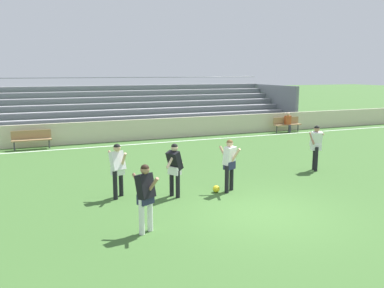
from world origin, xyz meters
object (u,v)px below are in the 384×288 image
player_white_on_ball (316,144)px  player_dark_deep_cover (145,193)px  player_dark_wide_right (175,166)px  bench_far_right (287,123)px  bench_near_wall_gap (32,138)px  bleacher_stand (136,108)px  player_white_trailing_run (229,161)px  player_white_dropping_back (118,166)px  soccer_ball (216,189)px  spectator_seated (288,121)px

player_white_on_ball → player_dark_deep_cover: (-7.55, -3.35, -0.06)m
player_dark_wide_right → player_dark_deep_cover: (-1.55, -2.31, 0.01)m
player_dark_deep_cover → bench_far_right: bearing=44.0°
bench_near_wall_gap → bleacher_stand: bearing=33.7°
bench_near_wall_gap → player_white_on_ball: player_white_on_ball is taller
player_dark_wide_right → player_white_trailing_run: 1.75m
player_dark_deep_cover → player_white_trailing_run: bearing=33.3°
player_dark_wide_right → player_white_dropping_back: player_white_dropping_back is taller
player_white_trailing_run → player_dark_wide_right: bearing=175.2°
bleacher_stand → soccer_ball: size_ratio=92.82×
bench_near_wall_gap → spectator_seated: (14.60, -0.12, 0.16)m
bleacher_stand → player_dark_deep_cover: bleacher_stand is taller
bench_far_right → player_white_on_ball: bearing=-119.4°
spectator_seated → soccer_ball: size_ratio=5.50×
spectator_seated → player_white_trailing_run: bearing=-133.3°
player_white_on_ball → player_white_dropping_back: size_ratio=1.05×
player_white_on_ball → soccer_ball: size_ratio=7.74×
bench_far_right → player_white_trailing_run: 13.36m
player_dark_wide_right → player_white_dropping_back: size_ratio=0.99×
bench_far_right → player_white_trailing_run: (-9.09, -9.78, 0.43)m
bench_far_right → player_dark_deep_cover: bearing=-136.0°
player_white_on_ball → bleacher_stand: bearing=105.5°
soccer_ball → player_white_trailing_run: bearing=-8.7°
bench_near_wall_gap → bench_far_right: 14.60m
bench_near_wall_gap → spectator_seated: 14.60m
bench_near_wall_gap → player_white_trailing_run: (5.51, -9.78, 0.43)m
bench_near_wall_gap → soccer_ball: bearing=-62.3°
bench_near_wall_gap → soccer_ball: 10.98m
bench_near_wall_gap → player_white_trailing_run: size_ratio=1.10×
bleacher_stand → bench_near_wall_gap: (-6.24, -4.16, -0.88)m
soccer_ball → player_dark_wide_right: bearing=176.4°
bench_near_wall_gap → player_white_on_ball: size_ratio=1.06×
player_white_trailing_run → bench_far_right: bearing=47.1°
bleacher_stand → bench_far_right: 9.38m
bleacher_stand → player_dark_deep_cover: size_ratio=12.57×
player_white_dropping_back → player_dark_deep_cover: bearing=-89.5°
spectator_seated → player_dark_wide_right: 14.42m
player_white_trailing_run → player_white_on_ball: bearing=15.5°
spectator_seated → player_white_dropping_back: size_ratio=0.75×
spectator_seated → player_dark_deep_cover: player_dark_deep_cover is taller
spectator_seated → player_white_trailing_run: player_white_trailing_run is taller
player_dark_deep_cover → bench_near_wall_gap: bearing=100.5°
bleacher_stand → player_white_trailing_run: bearing=-93.0°
bleacher_stand → player_white_on_ball: bearing=-74.5°
spectator_seated → player_dark_wide_right: bearing=-138.7°
player_white_dropping_back → bench_far_right: bearing=36.2°
spectator_seated → player_white_trailing_run: 13.27m
player_dark_deep_cover → player_dark_wide_right: bearing=56.2°
bleacher_stand → player_white_dropping_back: bleacher_stand is taller
bench_far_right → player_white_dropping_back: bearing=-143.8°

